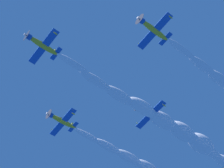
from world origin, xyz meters
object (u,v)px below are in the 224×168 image
Objects in this scene: airplane_left_wingman at (153,29)px; airplane_slot_tail at (149,113)px; airplane_lead at (42,45)px; airplane_right_wingman at (61,121)px.

airplane_left_wingman is 18.46m from airplane_slot_tail.
airplane_right_wingman reaches higher than airplane_lead.
airplane_slot_tail is at bearing -104.72° from airplane_left_wingman.
airplane_lead is 19.38m from airplane_left_wingman.
airplane_slot_tail is (-4.68, -17.82, -1.26)m from airplane_left_wingman.
airplane_slot_tail is (-16.57, 6.70, -0.56)m from airplane_right_wingman.
airplane_slot_tail is (-22.72, -10.81, -0.32)m from airplane_lead.
airplane_right_wingman is at bearing -64.13° from airplane_left_wingman.
airplane_left_wingman reaches higher than airplane_slot_tail.
airplane_left_wingman is 27.26m from airplane_right_wingman.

